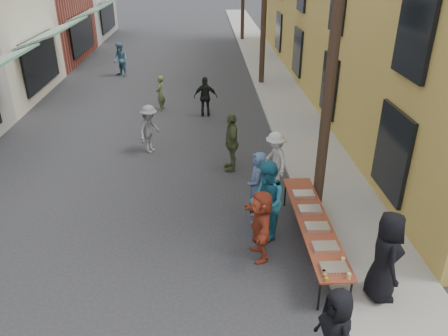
{
  "coord_description": "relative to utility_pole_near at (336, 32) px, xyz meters",
  "views": [
    {
      "loc": [
        1.48,
        -6.59,
        6.08
      ],
      "look_at": [
        1.89,
        2.95,
        1.3
      ],
      "focal_mm": 35.0,
      "sensor_mm": 36.0,
      "label": 1
    }
  ],
  "objects": [
    {
      "name": "passerby_right",
      "position": [
        -4.71,
        8.17,
        -3.77
      ],
      "size": [
        0.45,
        0.59,
        1.47
      ],
      "primitive_type": "imported",
      "rotation": [
        0.0,
        0.0,
        4.51
      ],
      "color": "#545D36",
      "rests_on": "ground"
    },
    {
      "name": "catering_tray_buns_end",
      "position": [
        -0.5,
        -0.53,
        -3.71
      ],
      "size": [
        0.5,
        0.33,
        0.08
      ],
      "primitive_type": "cube",
      "color": "tan",
      "rests_on": "serving_table"
    },
    {
      "name": "catering_tray_sausage",
      "position": [
        -0.5,
        -3.28,
        -3.71
      ],
      "size": [
        0.5,
        0.33,
        0.08
      ],
      "primitive_type": "cube",
      "color": "maroon",
      "rests_on": "serving_table"
    },
    {
      "name": "guest_front_c",
      "position": [
        -1.49,
        -1.13,
        -3.53
      ],
      "size": [
        0.79,
        0.99,
        1.94
      ],
      "primitive_type": "imported",
      "rotation": [
        0.0,
        0.0,
        -1.51
      ],
      "color": "#206C88",
      "rests_on": "ground"
    },
    {
      "name": "condiment_jar_a",
      "position": [
        -0.72,
        -3.58,
        -3.71
      ],
      "size": [
        0.07,
        0.07,
        0.08
      ],
      "primitive_type": "cylinder",
      "color": "#A57F26",
      "rests_on": "serving_table"
    },
    {
      "name": "serving_table",
      "position": [
        -0.5,
        -1.63,
        -3.79
      ],
      "size": [
        0.7,
        4.0,
        0.75
      ],
      "color": "brown",
      "rests_on": "ground"
    },
    {
      "name": "passerby_left",
      "position": [
        -4.7,
        3.9,
        -3.69
      ],
      "size": [
        0.99,
        1.2,
        1.62
      ],
      "primitive_type": "imported",
      "rotation": [
        0.0,
        0.0,
        1.13
      ],
      "color": "slate",
      "rests_on": "ground"
    },
    {
      "name": "ground",
      "position": [
        -4.3,
        -3.0,
        -4.5
      ],
      "size": [
        120.0,
        120.0,
        0.0
      ],
      "primitive_type": "plane",
      "color": "#28282B",
      "rests_on": "ground"
    },
    {
      "name": "guest_front_b",
      "position": [
        -1.64,
        -0.4,
        -3.57
      ],
      "size": [
        0.5,
        0.71,
        1.85
      ],
      "primitive_type": "imported",
      "rotation": [
        0.0,
        0.0,
        -1.66
      ],
      "color": "#435C81",
      "rests_on": "ground"
    },
    {
      "name": "passerby_mid",
      "position": [
        -2.83,
        7.35,
        -3.69
      ],
      "size": [
        0.96,
        0.44,
        1.61
      ],
      "primitive_type": "imported",
      "rotation": [
        0.0,
        0.0,
        3.09
      ],
      "color": "black",
      "rests_on": "ground"
    },
    {
      "name": "sidewalk",
      "position": [
        0.7,
        12.0,
        -4.45
      ],
      "size": [
        2.2,
        60.0,
        0.1
      ],
      "primitive_type": "cube",
      "color": "gray",
      "rests_on": "ground"
    },
    {
      "name": "condiment_jar_b",
      "position": [
        -0.72,
        -3.48,
        -3.71
      ],
      "size": [
        0.07,
        0.07,
        0.08
      ],
      "primitive_type": "cylinder",
      "color": "#A57F26",
      "rests_on": "serving_table"
    },
    {
      "name": "utility_pole_near",
      "position": [
        0.0,
        0.0,
        0.0
      ],
      "size": [
        0.26,
        0.26,
        9.0
      ],
      "primitive_type": "cylinder",
      "color": "#2D2116",
      "rests_on": "ground"
    },
    {
      "name": "catering_tray_foil_d",
      "position": [
        -0.5,
        -1.23,
        -3.71
      ],
      "size": [
        0.5,
        0.33,
        0.08
      ],
      "primitive_type": "cube",
      "color": "#B2B2B7",
      "rests_on": "serving_table"
    },
    {
      "name": "guest_front_a",
      "position": [
        -0.9,
        -4.81,
        -3.69
      ],
      "size": [
        0.71,
        0.9,
        1.62
      ],
      "primitive_type": "imported",
      "rotation": [
        0.0,
        0.0,
        -1.29
      ],
      "color": "black",
      "rests_on": "ground"
    },
    {
      "name": "cup_stack",
      "position": [
        -0.3,
        -3.53,
        -3.69
      ],
      "size": [
        0.08,
        0.08,
        0.12
      ],
      "primitive_type": "cylinder",
      "color": "tan",
      "rests_on": "serving_table"
    },
    {
      "name": "guest_front_e",
      "position": [
        -2.08,
        2.47,
        -3.59
      ],
      "size": [
        0.52,
        1.1,
        1.82
      ],
      "primitive_type": "imported",
      "rotation": [
        0.0,
        0.0,
        -1.5
      ],
      "color": "#4B5632",
      "rests_on": "ground"
    },
    {
      "name": "server",
      "position": [
        0.44,
        -3.27,
        -3.48
      ],
      "size": [
        0.66,
        0.95,
        1.85
      ],
      "primitive_type": "imported",
      "rotation": [
        0.0,
        0.0,
        1.49
      ],
      "color": "black",
      "rests_on": "sidewalk"
    },
    {
      "name": "guest_front_d",
      "position": [
        -0.9,
        1.41,
        -3.69
      ],
      "size": [
        0.9,
        1.18,
        1.62
      ],
      "primitive_type": "imported",
      "rotation": [
        0.0,
        0.0,
        -1.26
      ],
      "color": "beige",
      "rests_on": "ground"
    },
    {
      "name": "guest_queue_back",
      "position": [
        -1.7,
        -1.85,
        -3.68
      ],
      "size": [
        0.61,
        1.55,
        1.64
      ],
      "primitive_type": "imported",
      "rotation": [
        0.0,
        0.0,
        -1.49
      ],
      "color": "#9D3B22",
      "rests_on": "ground"
    },
    {
      "name": "passerby_far",
      "position": [
        -7.3,
        13.88,
        -3.63
      ],
      "size": [
        1.07,
        1.06,
        1.75
      ],
      "primitive_type": "imported",
      "rotation": [
        0.0,
        0.0,
        5.55
      ],
      "color": "teal",
      "rests_on": "ground"
    },
    {
      "name": "condiment_jar_c",
      "position": [
        -0.72,
        -3.38,
        -3.71
      ],
      "size": [
        0.07,
        0.07,
        0.08
      ],
      "primitive_type": "cylinder",
      "color": "#A57F26",
      "rests_on": "serving_table"
    },
    {
      "name": "catering_tray_foil_b",
      "position": [
        -0.5,
        -2.63,
        -3.71
      ],
      "size": [
        0.5,
        0.33,
        0.08
      ],
      "primitive_type": "cube",
      "color": "#B2B2B7",
      "rests_on": "serving_table"
    },
    {
      "name": "catering_tray_buns",
      "position": [
        -0.5,
        -1.93,
        -3.71
      ],
      "size": [
        0.5,
        0.33,
        0.08
      ],
      "primitive_type": "cube",
      "color": "tan",
      "rests_on": "serving_table"
    }
  ]
}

